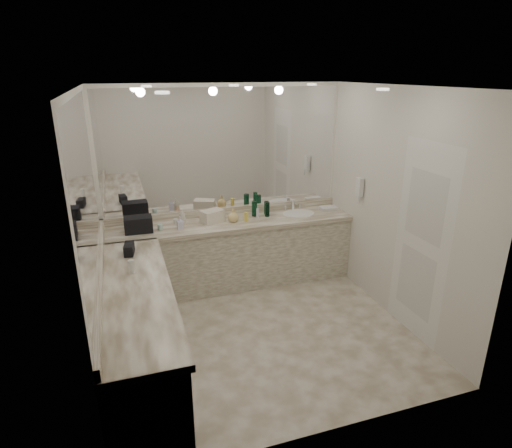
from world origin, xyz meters
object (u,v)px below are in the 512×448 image
object	(u,v)px
wall_phone	(360,187)
soap_bottle_b	(180,223)
soap_bottle_a	(182,217)
cream_cosmetic_case	(212,216)
black_toiletry_bag	(138,225)
hand_towel	(328,208)
soap_bottle_c	(233,215)
sink	(298,214)

from	to	relation	value
wall_phone	soap_bottle_b	distance (m)	2.29
soap_bottle_a	cream_cosmetic_case	bearing A→B (deg)	-0.19
black_toiletry_bag	soap_bottle_a	xyz separation A→B (m)	(0.54, 0.08, 0.01)
hand_towel	wall_phone	bearing A→B (deg)	-76.95
hand_towel	soap_bottle_c	distance (m)	1.41
black_toiletry_bag	soap_bottle_a	size ratio (longest dim) A/B	1.53
black_toiletry_bag	hand_towel	size ratio (longest dim) A/B	1.41
sink	soap_bottle_a	world-z (taller)	soap_bottle_a
wall_phone	cream_cosmetic_case	size ratio (longest dim) A/B	0.85
sink	black_toiletry_bag	xyz separation A→B (m)	(-2.11, -0.04, 0.10)
sink	cream_cosmetic_case	distance (m)	1.19
hand_towel	soap_bottle_a	size ratio (longest dim) A/B	1.09
hand_towel	soap_bottle_a	bearing A→B (deg)	-179.80
black_toiletry_bag	soap_bottle_b	world-z (taller)	black_toiletry_bag
sink	soap_bottle_a	distance (m)	1.57
sink	soap_bottle_c	world-z (taller)	soap_bottle_c
wall_phone	soap_bottle_b	xyz separation A→B (m)	(-2.23, 0.40, -0.37)
soap_bottle_a	soap_bottle_c	world-z (taller)	soap_bottle_a
hand_towel	soap_bottle_b	world-z (taller)	soap_bottle_b
wall_phone	soap_bottle_c	world-z (taller)	wall_phone
soap_bottle_c	cream_cosmetic_case	bearing A→B (deg)	164.57
cream_cosmetic_case	sink	bearing A→B (deg)	-25.15
sink	soap_bottle_c	distance (m)	0.93
black_toiletry_bag	cream_cosmetic_case	bearing A→B (deg)	5.02
black_toiletry_bag	wall_phone	bearing A→B (deg)	-9.61
black_toiletry_bag	soap_bottle_b	size ratio (longest dim) A/B	2.00
soap_bottle_b	soap_bottle_c	world-z (taller)	soap_bottle_c
sink	soap_bottle_b	distance (m)	1.63
black_toiletry_bag	hand_towel	bearing A→B (deg)	1.98
cream_cosmetic_case	soap_bottle_b	bearing A→B (deg)	174.51
black_toiletry_bag	cream_cosmetic_case	xyz separation A→B (m)	(0.93, 0.08, -0.01)
sink	cream_cosmetic_case	bearing A→B (deg)	178.01
sink	wall_phone	distance (m)	0.91
black_toiletry_bag	soap_bottle_b	xyz separation A→B (m)	(0.49, -0.06, -0.01)
soap_bottle_b	soap_bottle_a	bearing A→B (deg)	70.26
soap_bottle_c	soap_bottle_a	bearing A→B (deg)	173.55
wall_phone	black_toiletry_bag	bearing A→B (deg)	170.39
soap_bottle_a	soap_bottle_b	size ratio (longest dim) A/B	1.31
sink	black_toiletry_bag	distance (m)	2.11
black_toiletry_bag	hand_towel	distance (m)	2.59
cream_cosmetic_case	soap_bottle_a	xyz separation A→B (m)	(-0.39, 0.00, 0.03)
hand_towel	soap_bottle_b	distance (m)	2.10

